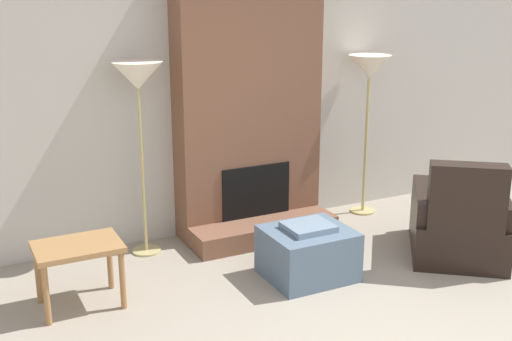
# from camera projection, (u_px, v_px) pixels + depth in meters

# --- Properties ---
(wall_back) EXTENTS (7.81, 0.06, 2.60)m
(wall_back) POSITION_uv_depth(u_px,v_px,m) (239.00, 93.00, 6.03)
(wall_back) COLOR #BCB7AD
(wall_back) RESTS_ON ground_plane
(fireplace) EXTENTS (1.38, 0.68, 2.60)m
(fireplace) POSITION_uv_depth(u_px,v_px,m) (249.00, 107.00, 5.87)
(fireplace) COLOR brown
(fireplace) RESTS_ON ground_plane
(ottoman) EXTENTS (0.67, 0.59, 0.45)m
(ottoman) POSITION_uv_depth(u_px,v_px,m) (308.00, 252.00, 5.16)
(ottoman) COLOR slate
(ottoman) RESTS_ON ground_plane
(armchair) EXTENTS (1.20, 1.24, 0.92)m
(armchair) POSITION_uv_depth(u_px,v_px,m) (459.00, 227.00, 5.54)
(armchair) COLOR black
(armchair) RESTS_ON ground_plane
(side_table) EXTENTS (0.61, 0.45, 0.49)m
(side_table) POSITION_uv_depth(u_px,v_px,m) (78.00, 254.00, 4.63)
(side_table) COLOR #9E7042
(side_table) RESTS_ON ground_plane
(floor_lamp_left) EXTENTS (0.42, 0.42, 1.68)m
(floor_lamp_left) POSITION_uv_depth(u_px,v_px,m) (138.00, 84.00, 5.29)
(floor_lamp_left) COLOR tan
(floor_lamp_left) RESTS_ON ground_plane
(floor_lamp_right) EXTENTS (0.42, 0.42, 1.62)m
(floor_lamp_right) POSITION_uv_depth(u_px,v_px,m) (369.00, 73.00, 6.31)
(floor_lamp_right) COLOR tan
(floor_lamp_right) RESTS_ON ground_plane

